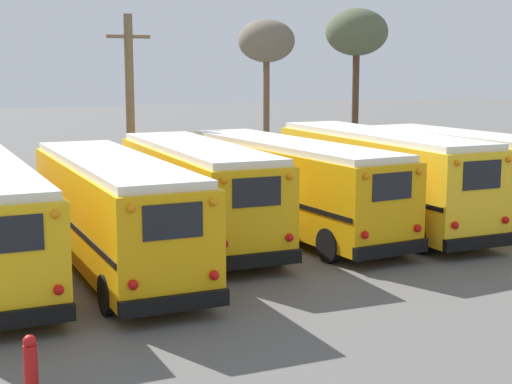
% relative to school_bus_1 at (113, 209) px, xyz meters
% --- Properties ---
extents(ground_plane, '(160.00, 160.00, 0.00)m').
position_rel_school_bus_1_xyz_m(ground_plane, '(4.89, 1.07, -1.65)').
color(ground_plane, '#5B5956').
extents(school_bus_1, '(2.76, 10.56, 3.04)m').
position_rel_school_bus_1_xyz_m(school_bus_1, '(0.00, 0.00, 0.00)').
color(school_bus_1, '#E5A00C').
rests_on(school_bus_1, ground).
extents(school_bus_2, '(3.00, 9.85, 3.07)m').
position_rel_school_bus_1_xyz_m(school_bus_2, '(3.26, 2.06, 0.03)').
color(school_bus_2, '#EAAA0F').
rests_on(school_bus_2, ground).
extents(school_bus_3, '(3.01, 10.90, 3.02)m').
position_rel_school_bus_1_xyz_m(school_bus_3, '(6.52, 2.08, 0.00)').
color(school_bus_3, '#E5A00C').
rests_on(school_bus_3, ground).
extents(school_bus_4, '(2.76, 10.60, 3.25)m').
position_rel_school_bus_1_xyz_m(school_bus_4, '(9.78, 1.64, 0.11)').
color(school_bus_4, yellow).
rests_on(school_bus_4, ground).
extents(school_bus_5, '(2.85, 9.44, 3.12)m').
position_rel_school_bus_1_xyz_m(school_bus_5, '(13.05, 1.01, 0.05)').
color(school_bus_5, yellow).
rests_on(school_bus_5, ground).
extents(utility_pole, '(1.80, 0.36, 7.49)m').
position_rel_school_bus_1_xyz_m(utility_pole, '(3.78, 10.71, 2.20)').
color(utility_pole, brown).
rests_on(utility_pole, ground).
extents(bare_tree_1, '(3.25, 3.25, 8.36)m').
position_rel_school_bus_1_xyz_m(bare_tree_1, '(17.24, 14.68, 5.37)').
color(bare_tree_1, '#473323').
rests_on(bare_tree_1, ground).
extents(bare_tree_2, '(3.10, 3.10, 7.90)m').
position_rel_school_bus_1_xyz_m(bare_tree_2, '(13.80, 18.29, 4.97)').
color(bare_tree_2, brown).
rests_on(bare_tree_2, ground).
extents(fence_line, '(24.37, 0.06, 1.42)m').
position_rel_school_bus_1_xyz_m(fence_line, '(4.89, 8.97, -0.66)').
color(fence_line, '#939399').
rests_on(fence_line, ground).
extents(fire_hydrant, '(0.24, 0.24, 1.03)m').
position_rel_school_bus_1_xyz_m(fire_hydrant, '(-3.53, -7.38, -1.13)').
color(fire_hydrant, '#B21414').
rests_on(fire_hydrant, ground).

